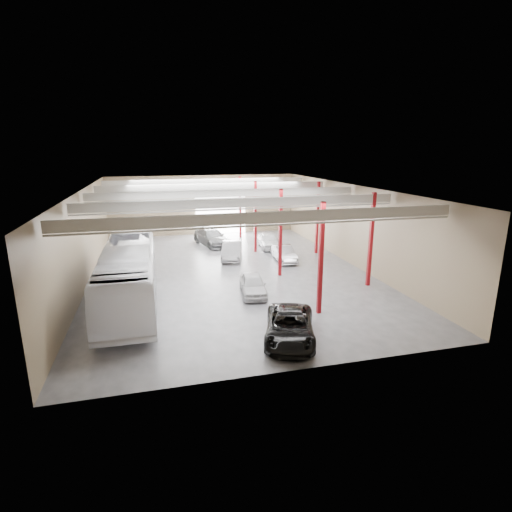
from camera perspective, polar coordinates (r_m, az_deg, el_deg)
name	(u,v)px	position (r m, az deg, el deg)	size (l,w,h in m)	color
depot_shell	(229,212)	(32.99, -3.91, 6.30)	(22.12, 32.12, 7.06)	#4A4B50
coach_bus	(129,275)	(27.50, -17.71, -2.63)	(3.28, 14.04, 3.91)	white
black_sedan	(290,326)	(21.78, 4.85, -9.99)	(2.57, 5.57, 1.55)	black
car_row_a	(253,285)	(28.17, -0.45, -4.11)	(1.72, 4.26, 1.45)	silver
car_row_b	(232,250)	(37.39, -3.48, 0.82)	(1.69, 4.86, 1.60)	#A2A2A7
car_row_c	(212,237)	(42.92, -6.35, 2.67)	(2.37, 5.82, 1.69)	slate
car_right_near	(284,253)	(36.63, 4.04, 0.36)	(1.50, 4.31, 1.42)	#A5A5A9
car_right_far	(269,241)	(41.45, 1.81, 2.22)	(1.83, 4.55, 1.55)	white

